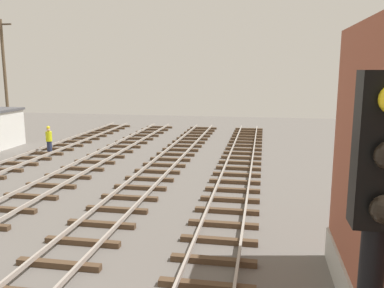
# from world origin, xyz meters

# --- Properties ---
(utility_pole_far) EXTENTS (1.80, 0.24, 9.41)m
(utility_pole_far) POSITION_xyz_m (-18.55, 24.22, 4.90)
(utility_pole_far) COLOR brown
(utility_pole_far) RESTS_ON ground
(track_worker_distant) EXTENTS (0.40, 0.40, 1.87)m
(track_worker_distant) POSITION_xyz_m (-12.02, 18.94, 0.93)
(track_worker_distant) COLOR #262D4C
(track_worker_distant) RESTS_ON ground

